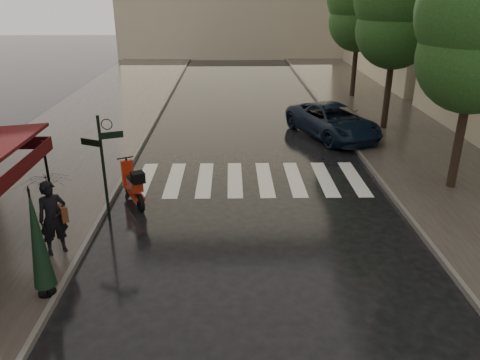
{
  "coord_description": "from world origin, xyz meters",
  "views": [
    {
      "loc": [
        2.33,
        -9.12,
        6.22
      ],
      "look_at": [
        2.56,
        2.56,
        1.4
      ],
      "focal_mm": 35.0,
      "sensor_mm": 36.0,
      "label": 1
    }
  ],
  "objects_px": {
    "pedestrian_with_umbrella": "(48,189)",
    "parked_car": "(333,121)",
    "parasol_back": "(37,239)",
    "scooter": "(134,185)"
  },
  "relations": [
    {
      "from": "parked_car",
      "to": "parasol_back",
      "type": "xyz_separation_m",
      "value": [
        -8.52,
        -11.71,
        0.74
      ]
    },
    {
      "from": "pedestrian_with_umbrella",
      "to": "parked_car",
      "type": "bearing_deg",
      "value": 13.94
    },
    {
      "from": "pedestrian_with_umbrella",
      "to": "parked_car",
      "type": "xyz_separation_m",
      "value": [
        8.87,
        9.97,
        -1.11
      ]
    },
    {
      "from": "parked_car",
      "to": "parasol_back",
      "type": "relative_size",
      "value": 2.07
    },
    {
      "from": "scooter",
      "to": "parked_car",
      "type": "distance_m",
      "value": 10.23
    },
    {
      "from": "pedestrian_with_umbrella",
      "to": "scooter",
      "type": "relative_size",
      "value": 1.43
    },
    {
      "from": "parked_car",
      "to": "parasol_back",
      "type": "bearing_deg",
      "value": -147.47
    },
    {
      "from": "parasol_back",
      "to": "parked_car",
      "type": "bearing_deg",
      "value": 53.95
    },
    {
      "from": "pedestrian_with_umbrella",
      "to": "parasol_back",
      "type": "xyz_separation_m",
      "value": [
        0.35,
        -1.74,
        -0.37
      ]
    },
    {
      "from": "parked_car",
      "to": "parasol_back",
      "type": "height_order",
      "value": "parasol_back"
    }
  ]
}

